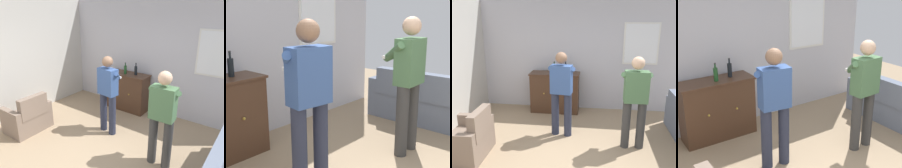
# 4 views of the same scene
# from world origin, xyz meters

# --- Properties ---
(ground) EXTENTS (10.40, 10.40, 0.00)m
(ground) POSITION_xyz_m (0.00, 0.00, 0.00)
(ground) COLOR #9E8466
(wall_back_with_window) EXTENTS (5.20, 0.15, 2.80)m
(wall_back_with_window) POSITION_xyz_m (0.03, 2.66, 1.41)
(wall_back_with_window) COLOR silver
(wall_back_with_window) RESTS_ON ground
(armchair) EXTENTS (0.67, 0.90, 0.85)m
(armchair) POSITION_xyz_m (-1.84, 0.10, 0.29)
(armchair) COLOR #7F6B5B
(armchair) RESTS_ON ground
(sideboard_cabinet) EXTENTS (1.20, 0.49, 0.98)m
(sideboard_cabinet) POSITION_xyz_m (-0.72, 2.30, 0.49)
(sideboard_cabinet) COLOR #472D1E
(sideboard_cabinet) RESTS_ON ground
(bottle_wine_green) EXTENTS (0.07, 0.07, 0.29)m
(bottle_wine_green) POSITION_xyz_m (-0.72, 2.25, 1.09)
(bottle_wine_green) COLOR #1E4C23
(bottle_wine_green) RESTS_ON sideboard_cabinet
(bottle_liquor_amber) EXTENTS (0.07, 0.07, 0.31)m
(bottle_liquor_amber) POSITION_xyz_m (-0.46, 2.32, 1.10)
(bottle_liquor_amber) COLOR black
(bottle_liquor_amber) RESTS_ON sideboard_cabinet
(person_standing_left) EXTENTS (0.55, 0.50, 1.68)m
(person_standing_left) POSITION_xyz_m (-0.38, 1.08, 0.94)
(person_standing_left) COLOR #282D42
(person_standing_left) RESTS_ON ground
(person_standing_right) EXTENTS (0.56, 0.48, 1.68)m
(person_standing_right) POSITION_xyz_m (0.96, 0.76, 0.94)
(person_standing_right) COLOR #383838
(person_standing_right) RESTS_ON ground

